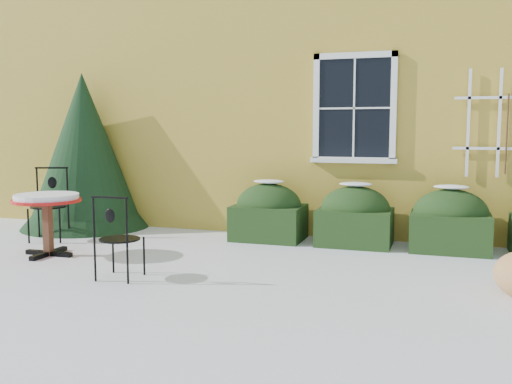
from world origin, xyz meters
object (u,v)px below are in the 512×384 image
(evergreen_shrub, at_px, (85,166))
(patio_chair_near, at_px, (118,237))
(bistro_table, at_px, (47,204))
(patio_chair_far, at_px, (49,204))

(evergreen_shrub, xyz_separation_m, patio_chair_near, (2.35, -2.82, -0.57))
(bistro_table, bearing_deg, patio_chair_near, -26.32)
(bistro_table, distance_m, patio_chair_far, 1.17)
(patio_chair_far, bearing_deg, patio_chair_near, -57.78)
(evergreen_shrub, distance_m, patio_chair_near, 3.72)
(patio_chair_near, distance_m, patio_chair_far, 2.77)
(bistro_table, height_order, patio_chair_near, patio_chair_near)
(evergreen_shrub, distance_m, patio_chair_far, 1.26)
(evergreen_shrub, height_order, patio_chair_far, evergreen_shrub)
(evergreen_shrub, distance_m, bistro_table, 2.26)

